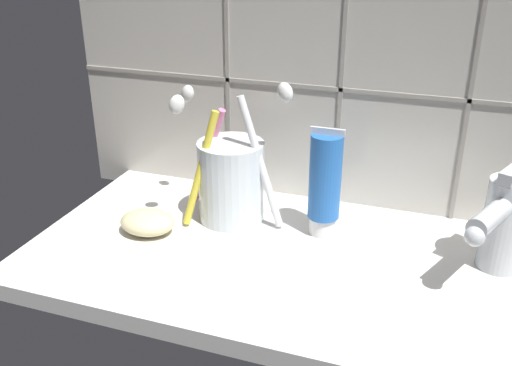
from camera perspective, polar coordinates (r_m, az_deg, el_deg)
The scene contains 6 objects.
sink_counter at distance 64.28cm, azimuth 3.64°, elevation -7.95°, with size 59.16×30.77×2.00cm, color silver.
tile_wall_backsplash at distance 70.67cm, azimuth 7.69°, elevation 13.74°, with size 69.16×1.72×44.97cm.
toothbrush_cup at distance 68.98cm, azimuth -2.56°, elevation 0.43°, with size 16.00×9.09×18.16cm.
toothpaste_tube at distance 65.48cm, azimuth 6.90°, elevation -0.02°, with size 3.87×3.69×13.10cm.
sink_faucet at distance 63.67cm, azimuth 23.52°, elevation -3.57°, with size 6.60×11.57×11.62cm.
soap_bar at distance 68.66cm, azimuth -10.81°, elevation -3.86°, with size 6.59×5.34×2.66cm, color beige.
Camera 1 is at (14.00, -52.42, 35.47)cm, focal length 40.00 mm.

